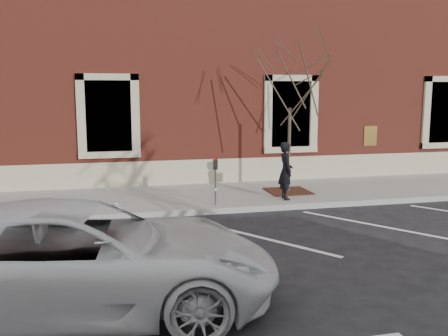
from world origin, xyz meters
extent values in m
plane|color=#28282B|center=(0.00, 0.00, 0.00)|extent=(120.00, 120.00, 0.00)
cube|color=gray|center=(0.00, 1.75, 0.07)|extent=(40.00, 3.50, 0.15)
cube|color=#9E9E99|center=(0.00, -0.05, 0.07)|extent=(40.00, 0.12, 0.15)
cube|color=maroon|center=(0.00, 7.75, 4.00)|extent=(40.00, 8.50, 8.00)
cube|color=tan|center=(0.00, 3.53, 0.55)|extent=(40.00, 0.06, 0.80)
cube|color=black|center=(-3.00, 3.65, 2.40)|extent=(1.40, 0.30, 2.20)
cube|color=tan|center=(-3.00, 3.48, 1.20)|extent=(1.90, 0.20, 0.20)
cube|color=black|center=(3.00, 3.65, 2.40)|extent=(1.40, 0.30, 2.20)
cube|color=tan|center=(3.00, 3.48, 1.20)|extent=(1.90, 0.20, 0.20)
cube|color=black|center=(9.00, 3.65, 2.40)|extent=(1.40, 0.30, 2.20)
cube|color=tan|center=(9.00, 3.48, 1.20)|extent=(1.90, 0.20, 0.20)
imported|color=black|center=(1.78, 0.59, 0.96)|extent=(0.42, 0.61, 1.62)
cylinder|color=#595B60|center=(-0.31, 0.30, 0.63)|extent=(0.04, 0.04, 0.97)
cube|color=black|center=(-0.31, 0.30, 1.24)|extent=(0.12, 0.09, 0.25)
cube|color=red|center=(-0.31, 0.30, 1.40)|extent=(0.11, 0.08, 0.06)
cube|color=white|center=(-0.31, 0.25, 0.59)|extent=(0.05, 0.00, 0.07)
cube|color=#462116|center=(2.23, 1.55, 0.17)|extent=(1.25, 1.25, 0.03)
cylinder|color=#4D3D2E|center=(2.23, 1.55, 1.42)|extent=(0.10, 0.10, 2.53)
imported|color=silver|center=(-3.52, -5.26, 0.80)|extent=(6.02, 3.28, 1.60)
camera|label=1|loc=(-3.08, -12.44, 3.18)|focal=40.00mm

